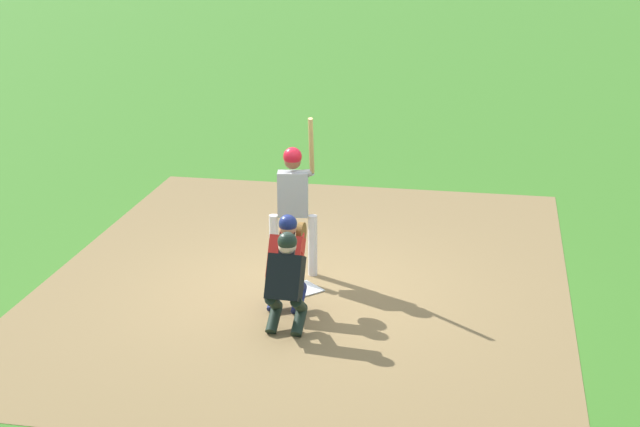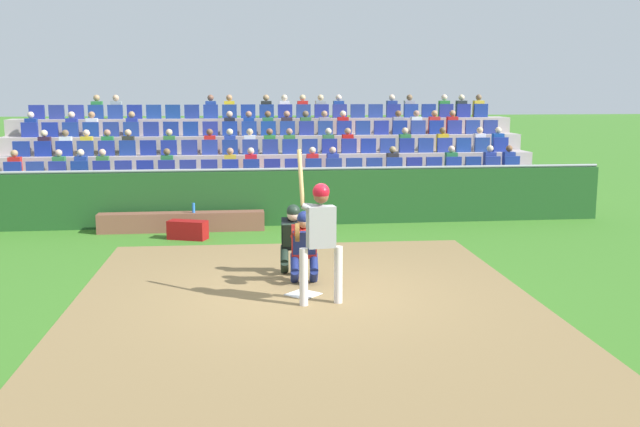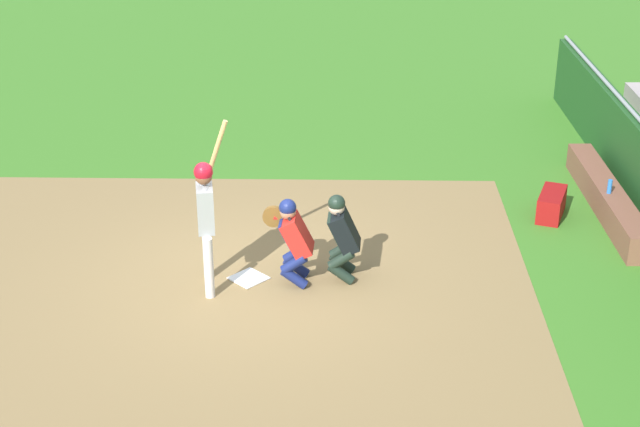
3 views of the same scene
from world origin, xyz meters
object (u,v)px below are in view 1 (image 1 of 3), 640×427
Objects in this scene: home_plate_umpire at (286,279)px; batter_at_plate at (294,196)px; catcher_crouching at (288,257)px; home_plate_marker at (302,289)px.

batter_at_plate is at bearing 97.85° from home_plate_umpire.
batter_at_plate is 1.25m from catcher_crouching.
home_plate_marker is 1.47m from home_plate_umpire.
batter_at_plate is (-0.21, 0.52, 1.15)m from home_plate_marker.
home_plate_umpire reaches higher than home_plate_marker.
batter_at_plate is 1.83× the size of catcher_crouching.
catcher_crouching is 0.99× the size of home_plate_umpire.
catcher_crouching is 0.68m from home_plate_umpire.
home_plate_marker is at bearing -68.01° from batter_at_plate.
batter_at_plate is 1.82× the size of home_plate_umpire.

